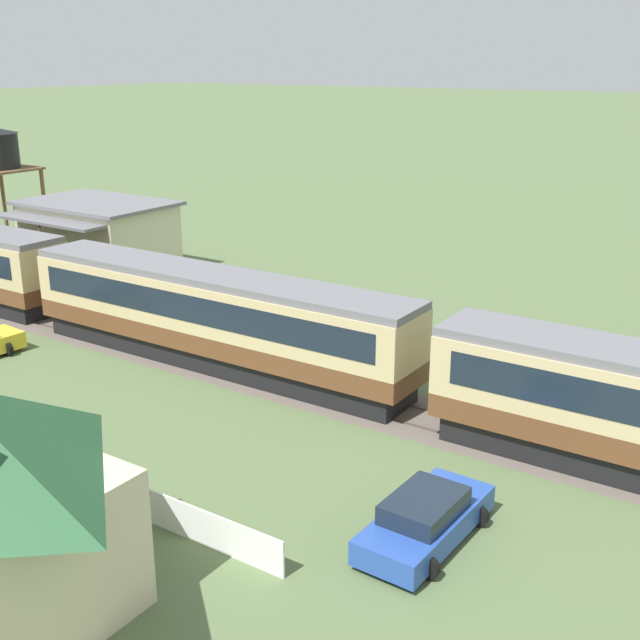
% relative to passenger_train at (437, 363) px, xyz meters
% --- Properties ---
extents(ground_plane, '(600.00, 600.00, 0.00)m').
position_rel_passenger_train_xyz_m(ground_plane, '(4.67, -0.05, -2.21)').
color(ground_plane, '#566B42').
extents(passenger_train, '(78.24, 2.86, 3.99)m').
position_rel_passenger_train_xyz_m(passenger_train, '(0.00, 0.00, 0.00)').
color(passenger_train, brown).
rests_on(passenger_train, ground_plane).
extents(station_building, '(8.94, 7.33, 4.19)m').
position_rel_passenger_train_xyz_m(station_building, '(-26.29, 8.14, -0.09)').
color(station_building, beige).
rests_on(station_building, ground_plane).
extents(parked_car_blue, '(2.36, 4.72, 1.38)m').
position_rel_passenger_train_xyz_m(parked_car_blue, '(3.04, -6.82, -1.56)').
color(parked_car_blue, '#284CA8').
rests_on(parked_car_blue, ground_plane).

